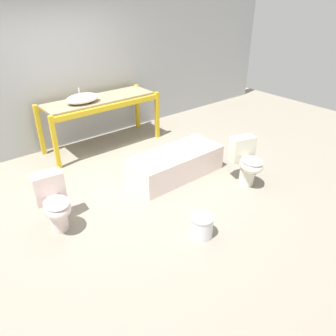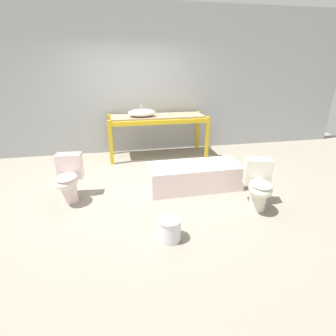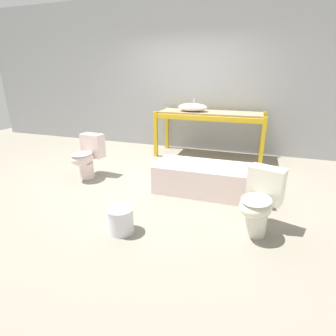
{
  "view_description": "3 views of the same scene",
  "coord_description": "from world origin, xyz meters",
  "px_view_note": "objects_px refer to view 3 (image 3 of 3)",
  "views": [
    {
      "loc": [
        -2.1,
        -3.97,
        2.7
      ],
      "look_at": [
        0.35,
        -0.94,
        0.54
      ],
      "focal_mm": 35.0,
      "sensor_mm": 36.0,
      "label": 1
    },
    {
      "loc": [
        -0.34,
        -4.36,
        1.99
      ],
      "look_at": [
        0.34,
        -0.96,
        0.6
      ],
      "focal_mm": 28.0,
      "sensor_mm": 36.0,
      "label": 2
    },
    {
      "loc": [
        1.49,
        -3.98,
        1.65
      ],
      "look_at": [
        0.46,
        -0.98,
        0.51
      ],
      "focal_mm": 28.0,
      "sensor_mm": 36.0,
      "label": 3
    }
  ],
  "objects_px": {
    "bathtub_main": "(208,177)",
    "bucket_white": "(121,219)",
    "sink_basin": "(193,107)",
    "toilet_far": "(260,201)",
    "toilet_near": "(87,155)"
  },
  "relations": [
    {
      "from": "bathtub_main",
      "to": "bucket_white",
      "type": "bearing_deg",
      "value": -118.59
    },
    {
      "from": "bathtub_main",
      "to": "toilet_far",
      "type": "bearing_deg",
      "value": -51.24
    },
    {
      "from": "sink_basin",
      "to": "bucket_white",
      "type": "xyz_separation_m",
      "value": [
        -0.03,
        -3.03,
        -0.86
      ]
    },
    {
      "from": "bathtub_main",
      "to": "bucket_white",
      "type": "relative_size",
      "value": 5.28
    },
    {
      "from": "toilet_near",
      "to": "bucket_white",
      "type": "xyz_separation_m",
      "value": [
        1.3,
        -1.27,
        -0.23
      ]
    },
    {
      "from": "toilet_far",
      "to": "bathtub_main",
      "type": "bearing_deg",
      "value": 147.09
    },
    {
      "from": "toilet_near",
      "to": "toilet_far",
      "type": "bearing_deg",
      "value": -10.72
    },
    {
      "from": "bathtub_main",
      "to": "sink_basin",
      "type": "bearing_deg",
      "value": 111.12
    },
    {
      "from": "toilet_far",
      "to": "bucket_white",
      "type": "bearing_deg",
      "value": -143.33
    },
    {
      "from": "sink_basin",
      "to": "bucket_white",
      "type": "distance_m",
      "value": 3.15
    },
    {
      "from": "bathtub_main",
      "to": "toilet_far",
      "type": "distance_m",
      "value": 1.11
    },
    {
      "from": "toilet_far",
      "to": "sink_basin",
      "type": "bearing_deg",
      "value": 136.08
    },
    {
      "from": "sink_basin",
      "to": "bathtub_main",
      "type": "relative_size",
      "value": 0.38
    },
    {
      "from": "toilet_near",
      "to": "bathtub_main",
      "type": "bearing_deg",
      "value": 7.32
    },
    {
      "from": "sink_basin",
      "to": "bathtub_main",
      "type": "distance_m",
      "value": 1.98
    }
  ]
}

